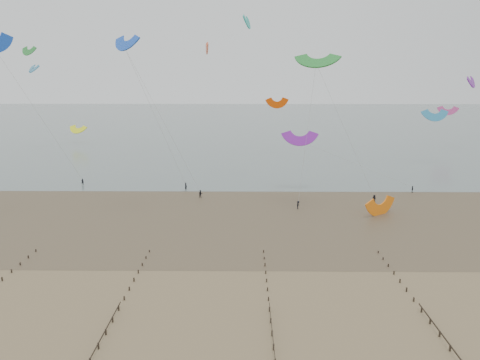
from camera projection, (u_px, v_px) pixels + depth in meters
name	position (u px, v px, depth m)	size (l,w,h in m)	color
ground	(237.00, 287.00, 61.85)	(500.00, 500.00, 0.00)	brown
sea_and_shore	(220.00, 211.00, 95.38)	(500.00, 665.00, 0.03)	#475654
kitesurfer_lead	(186.00, 186.00, 111.79)	(0.68, 0.45, 1.86)	black
kitesurfers	(382.00, 193.00, 106.04)	(118.59, 23.37, 1.83)	black
grounded_kite	(380.00, 215.00, 92.84)	(7.21, 3.78, 5.49)	orange
kites_airborne	(204.00, 93.00, 140.76)	(222.90, 110.67, 39.82)	maroon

